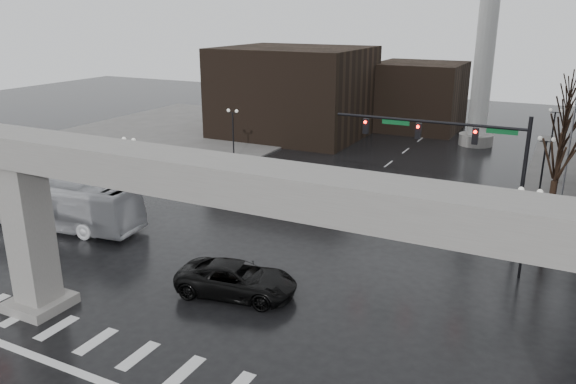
# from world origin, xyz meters

# --- Properties ---
(ground) EXTENTS (160.00, 160.00, 0.00)m
(ground) POSITION_xyz_m (0.00, 0.00, 0.00)
(ground) COLOR black
(ground) RESTS_ON ground
(sidewalk_nw) EXTENTS (28.00, 36.00, 0.15)m
(sidewalk_nw) POSITION_xyz_m (-26.00, 36.00, 0.07)
(sidewalk_nw) COLOR slate
(sidewalk_nw) RESTS_ON ground
(elevated_guideway) EXTENTS (48.00, 2.60, 8.70)m
(elevated_guideway) POSITION_xyz_m (1.26, 0.00, 6.88)
(elevated_guideway) COLOR gray
(elevated_guideway) RESTS_ON ground
(building_far_left) EXTENTS (16.00, 14.00, 10.00)m
(building_far_left) POSITION_xyz_m (-14.00, 42.00, 5.00)
(building_far_left) COLOR black
(building_far_left) RESTS_ON ground
(building_far_mid) EXTENTS (10.00, 10.00, 8.00)m
(building_far_mid) POSITION_xyz_m (-2.00, 52.00, 4.00)
(building_far_mid) COLOR black
(building_far_mid) RESTS_ON ground
(smokestack) EXTENTS (3.60, 3.60, 30.00)m
(smokestack) POSITION_xyz_m (6.00, 46.00, 13.35)
(smokestack) COLOR silver
(smokestack) RESTS_ON ground
(signal_mast_arm) EXTENTS (12.12, 0.43, 8.00)m
(signal_mast_arm) POSITION_xyz_m (8.99, 18.80, 5.83)
(signal_mast_arm) COLOR black
(signal_mast_arm) RESTS_ON ground
(lamp_right_0) EXTENTS (1.22, 0.32, 5.11)m
(lamp_right_0) POSITION_xyz_m (13.50, 14.00, 3.47)
(lamp_right_0) COLOR black
(lamp_right_0) RESTS_ON ground
(lamp_right_1) EXTENTS (1.22, 0.32, 5.11)m
(lamp_right_1) POSITION_xyz_m (13.50, 28.00, 3.47)
(lamp_right_1) COLOR black
(lamp_right_1) RESTS_ON ground
(lamp_right_2) EXTENTS (1.22, 0.32, 5.11)m
(lamp_right_2) POSITION_xyz_m (13.50, 42.00, 3.47)
(lamp_right_2) COLOR black
(lamp_right_2) RESTS_ON ground
(lamp_left_0) EXTENTS (1.22, 0.32, 5.11)m
(lamp_left_0) POSITION_xyz_m (-13.50, 14.00, 3.47)
(lamp_left_0) COLOR black
(lamp_left_0) RESTS_ON ground
(lamp_left_1) EXTENTS (1.22, 0.32, 5.11)m
(lamp_left_1) POSITION_xyz_m (-13.50, 28.00, 3.47)
(lamp_left_1) COLOR black
(lamp_left_1) RESTS_ON ground
(lamp_left_2) EXTENTS (1.22, 0.32, 5.11)m
(lamp_left_2) POSITION_xyz_m (-13.50, 42.00, 3.47)
(lamp_left_2) COLOR black
(lamp_left_2) RESTS_ON ground
(tree_right_0) EXTENTS (1.09, 1.58, 7.50)m
(tree_right_0) POSITION_xyz_m (14.53, 18.02, 2.79)
(tree_right_0) COLOR black
(tree_right_0) RESTS_ON ground
(tree_right_1) EXTENTS (1.09, 1.61, 7.67)m
(tree_right_1) POSITION_xyz_m (14.53, 26.02, 2.85)
(tree_right_1) COLOR black
(tree_right_1) RESTS_ON ground
(tree_right_2) EXTENTS (1.10, 1.63, 7.85)m
(tree_right_2) POSITION_xyz_m (14.53, 34.02, 2.91)
(tree_right_2) COLOR black
(tree_right_2) RESTS_ON ground
(tree_right_3) EXTENTS (1.11, 1.66, 8.02)m
(tree_right_3) POSITION_xyz_m (14.53, 42.02, 2.98)
(tree_right_3) COLOR black
(tree_right_3) RESTS_ON ground
(tree_right_4) EXTENTS (1.12, 1.69, 8.19)m
(tree_right_4) POSITION_xyz_m (14.53, 50.02, 3.04)
(tree_right_4) COLOR black
(tree_right_4) RESTS_ON ground
(pickup_truck) EXTENTS (6.52, 3.85, 1.70)m
(pickup_truck) POSITION_xyz_m (0.87, 5.46, 0.85)
(pickup_truck) COLOR black
(pickup_truck) RESTS_ON ground
(city_bus) EXTENTS (12.56, 4.29, 3.43)m
(city_bus) POSITION_xyz_m (-14.95, 8.15, 1.71)
(city_bus) COLOR silver
(city_bus) RESTS_ON ground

